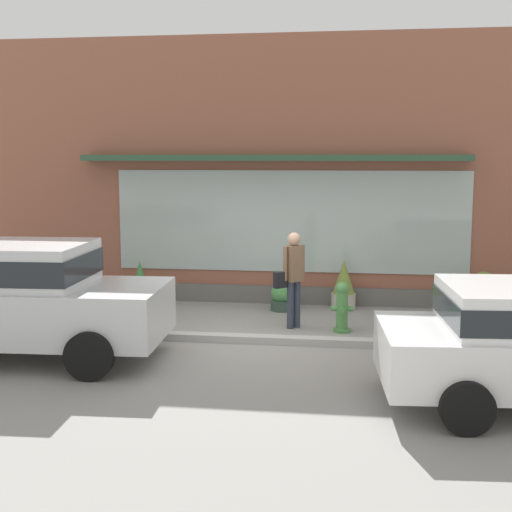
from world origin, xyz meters
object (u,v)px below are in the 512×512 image
(potted_plant_trailing_edge, at_px, (140,284))
(potted_plant_window_right, at_px, (483,292))
(fire_hydrant, at_px, (342,306))
(parked_car_silver, at_px, (18,294))
(potted_plant_near_hydrant, at_px, (344,286))
(potted_plant_low_front, at_px, (282,297))
(pedestrian_with_handbag, at_px, (293,273))

(potted_plant_trailing_edge, distance_m, potted_plant_window_right, 6.73)
(potted_plant_trailing_edge, height_order, potted_plant_window_right, potted_plant_trailing_edge)
(fire_hydrant, distance_m, parked_car_silver, 5.28)
(potted_plant_near_hydrant, bearing_deg, potted_plant_window_right, -3.59)
(potted_plant_trailing_edge, bearing_deg, fire_hydrant, -22.22)
(potted_plant_near_hydrant, bearing_deg, potted_plant_low_front, -166.04)
(pedestrian_with_handbag, relative_size, potted_plant_trailing_edge, 1.87)
(fire_hydrant, height_order, parked_car_silver, parked_car_silver)
(parked_car_silver, distance_m, potted_plant_near_hydrant, 6.30)
(fire_hydrant, relative_size, potted_plant_trailing_edge, 0.97)
(fire_hydrant, height_order, potted_plant_trailing_edge, potted_plant_trailing_edge)
(fire_hydrant, relative_size, pedestrian_with_handbag, 0.52)
(potted_plant_near_hydrant, height_order, potted_plant_window_right, potted_plant_near_hydrant)
(fire_hydrant, relative_size, potted_plant_near_hydrant, 0.89)
(fire_hydrant, xyz_separation_m, potted_plant_near_hydrant, (-0.01, 1.86, 0.02))
(parked_car_silver, distance_m, potted_plant_trailing_edge, 4.05)
(fire_hydrant, bearing_deg, parked_car_silver, -154.20)
(potted_plant_low_front, relative_size, potted_plant_near_hydrant, 0.58)
(pedestrian_with_handbag, height_order, potted_plant_trailing_edge, pedestrian_with_handbag)
(potted_plant_low_front, bearing_deg, fire_hydrant, -52.72)
(parked_car_silver, height_order, potted_plant_near_hydrant, parked_car_silver)
(potted_plant_trailing_edge, bearing_deg, potted_plant_near_hydrant, 2.57)
(potted_plant_window_right, bearing_deg, potted_plant_trailing_edge, -179.85)
(fire_hydrant, distance_m, potted_plant_low_front, 1.97)
(fire_hydrant, xyz_separation_m, potted_plant_window_right, (2.63, 1.69, -0.01))
(fire_hydrant, xyz_separation_m, pedestrian_with_handbag, (-0.86, 0.15, 0.53))
(fire_hydrant, bearing_deg, potted_plant_low_front, 127.28)
(potted_plant_trailing_edge, xyz_separation_m, potted_plant_window_right, (6.73, 0.02, 0.00))
(pedestrian_with_handbag, height_order, potted_plant_window_right, pedestrian_with_handbag)
(parked_car_silver, bearing_deg, fire_hydrant, 23.13)
(potted_plant_near_hydrant, relative_size, potted_plant_window_right, 1.18)
(potted_plant_trailing_edge, height_order, potted_plant_near_hydrant, potted_plant_near_hydrant)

